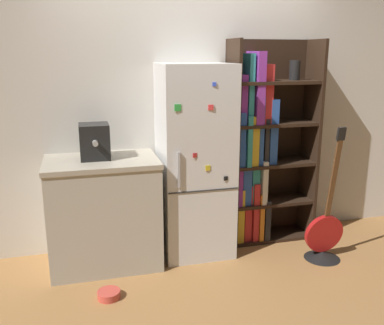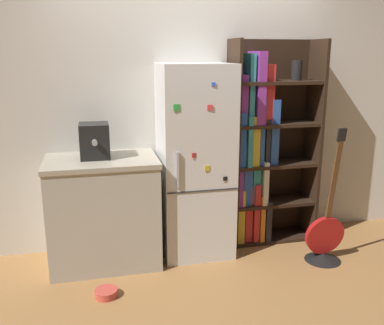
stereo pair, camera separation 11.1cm
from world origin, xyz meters
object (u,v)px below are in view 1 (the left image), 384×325
at_px(espresso_machine, 94,141).
at_px(pet_bowl, 109,294).
at_px(bookshelf, 259,151).
at_px(guitar, 324,241).
at_px(refrigerator, 195,162).

xyz_separation_m(espresso_machine, pet_bowl, (0.02, -0.63, -1.05)).
bearing_deg(espresso_machine, pet_bowl, -88.05).
relative_size(bookshelf, pet_bowl, 10.91).
bearing_deg(guitar, espresso_machine, 166.26).
distance_m(bookshelf, espresso_machine, 1.55).
bearing_deg(bookshelf, pet_bowl, -153.83).
bearing_deg(espresso_machine, guitar, -13.74).
height_order(refrigerator, guitar, refrigerator).
xyz_separation_m(refrigerator, pet_bowl, (-0.84, -0.62, -0.82)).
bearing_deg(guitar, pet_bowl, -175.39).
relative_size(refrigerator, bookshelf, 0.89).
relative_size(guitar, pet_bowl, 6.92).
relative_size(bookshelf, espresso_machine, 6.23).
distance_m(guitar, pet_bowl, 1.92).
xyz_separation_m(refrigerator, bookshelf, (0.67, 0.12, 0.03)).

